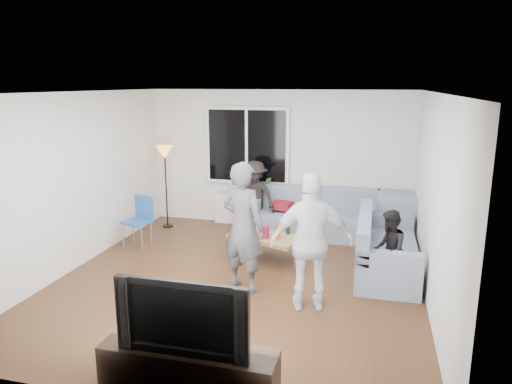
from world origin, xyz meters
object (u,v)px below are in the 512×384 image
(floor_lamp, at_px, (166,187))
(side_chair, at_px, (137,222))
(sofa_back_section, at_px, (313,213))
(tv_console, at_px, (189,371))
(player_right, at_px, (312,242))
(spectator_right, at_px, (389,250))
(spectator_back, at_px, (255,196))
(sofa_right_section, at_px, (387,244))
(coffee_table, at_px, (266,248))
(player_left, at_px, (243,227))
(television, at_px, (187,313))

(floor_lamp, bearing_deg, side_chair, -90.00)
(sofa_back_section, xyz_separation_m, tv_console, (-0.48, -4.77, -0.20))
(floor_lamp, distance_m, player_right, 4.14)
(spectator_right, distance_m, spectator_back, 3.15)
(sofa_right_section, height_order, coffee_table, sofa_right_section)
(sofa_right_section, bearing_deg, side_chair, 89.07)
(player_left, bearing_deg, floor_lamp, -28.08)
(sofa_back_section, distance_m, spectator_right, 2.41)
(spectator_right, xyz_separation_m, spectator_back, (-2.37, 2.07, 0.12))
(floor_lamp, xyz_separation_m, player_left, (2.19, -2.37, 0.09))
(spectator_right, bearing_deg, television, -32.86)
(player_left, relative_size, television, 1.47)
(sofa_right_section, bearing_deg, tv_console, 152.37)
(spectator_back, relative_size, television, 1.12)
(sofa_right_section, bearing_deg, player_right, 147.08)
(floor_lamp, distance_m, spectator_back, 1.71)
(coffee_table, relative_size, floor_lamp, 0.71)
(sofa_back_section, relative_size, coffee_table, 2.09)
(spectator_right, relative_size, tv_console, 0.68)
(coffee_table, height_order, tv_console, tv_console)
(sofa_right_section, relative_size, coffee_table, 1.82)
(sofa_back_section, bearing_deg, player_right, -83.11)
(sofa_right_section, relative_size, floor_lamp, 1.28)
(player_right, height_order, tv_console, player_right)
(sofa_back_section, relative_size, side_chair, 2.67)
(tv_console, bearing_deg, player_left, 93.19)
(sofa_back_section, height_order, player_right, player_right)
(side_chair, bearing_deg, floor_lamp, 109.50)
(side_chair, bearing_deg, player_right, -6.10)
(side_chair, relative_size, television, 0.72)
(player_left, bearing_deg, coffee_table, -73.85)
(player_right, distance_m, tv_console, 2.18)
(television, bearing_deg, player_right, 66.71)
(spectator_right, bearing_deg, sofa_right_section, 179.89)
(tv_console, distance_m, television, 0.56)
(player_right, xyz_separation_m, tv_console, (-0.82, -1.92, -0.63))
(player_right, bearing_deg, floor_lamp, -53.99)
(coffee_table, bearing_deg, player_left, -93.03)
(floor_lamp, xyz_separation_m, spectator_back, (1.70, 0.18, -0.12))
(sofa_back_section, distance_m, player_right, 2.91)
(floor_lamp, bearing_deg, spectator_back, 6.13)
(sofa_back_section, height_order, spectator_back, spectator_back)
(television, bearing_deg, sofa_back_section, 84.26)
(sofa_back_section, height_order, player_left, player_left)
(floor_lamp, distance_m, television, 5.17)
(floor_lamp, height_order, television, floor_lamp)
(coffee_table, height_order, player_left, player_left)
(sofa_right_section, relative_size, tv_console, 1.25)
(floor_lamp, xyz_separation_m, spectator_right, (4.07, -1.89, -0.23))
(coffee_table, relative_size, spectator_back, 0.83)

